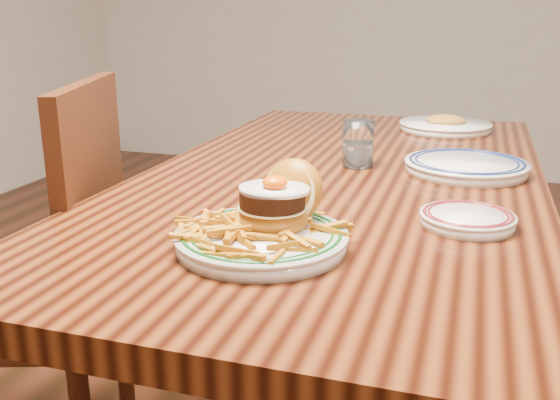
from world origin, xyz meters
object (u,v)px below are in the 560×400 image
(chair_left, at_px, (44,283))
(main_plate, at_px, (267,224))
(side_plate, at_px, (467,218))
(table, at_px, (342,210))

(chair_left, bearing_deg, main_plate, -38.73)
(side_plate, bearing_deg, main_plate, -142.09)
(table, bearing_deg, chair_left, -156.95)
(table, height_order, main_plate, main_plate)
(chair_left, bearing_deg, side_plate, -21.05)
(chair_left, bearing_deg, table, 3.80)
(main_plate, xyz_separation_m, side_plate, (0.29, 0.18, -0.02))
(table, relative_size, main_plate, 5.76)
(main_plate, height_order, side_plate, main_plate)
(table, relative_size, side_plate, 10.19)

